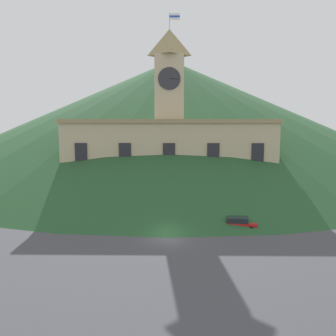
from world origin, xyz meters
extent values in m
plane|color=#424247|center=(0.00, 0.00, 0.00)|extent=(160.00, 160.00, 0.00)
cube|color=#C6B289|center=(0.00, 21.82, 6.07)|extent=(33.14, 8.77, 12.14)
cube|color=#998456|center=(0.00, 21.82, 12.44)|extent=(33.74, 9.37, 0.60)
cube|color=#C6B289|center=(0.00, 21.82, 17.65)|extent=(4.50, 4.50, 9.82)
pyramid|color=#998456|center=(0.00, 21.82, 24.59)|extent=(4.95, 4.95, 4.05)
cylinder|color=#2D2D33|center=(0.00, 19.51, 18.83)|extent=(3.42, 0.12, 3.42)
cube|color=black|center=(0.70, 19.44, 18.77)|extent=(1.41, 0.06, 0.21)
cylinder|color=#B2B2B7|center=(0.00, 21.82, 27.81)|extent=(0.10, 0.10, 2.40)
cube|color=white|center=(0.80, 21.82, 28.46)|extent=(1.60, 0.06, 1.00)
cube|color=#2347B2|center=(0.80, 21.78, 28.46)|extent=(1.60, 0.04, 0.28)
cube|color=#232328|center=(-13.26, 17.36, 5.83)|extent=(1.82, 0.16, 6.68)
cube|color=#232328|center=(-6.63, 17.36, 5.83)|extent=(1.82, 0.16, 6.68)
cube|color=#232328|center=(0.00, 17.36, 5.83)|extent=(1.82, 0.16, 6.68)
cube|color=#232328|center=(6.63, 17.36, 5.83)|extent=(1.82, 0.16, 6.68)
cube|color=#232328|center=(13.26, 17.36, 5.83)|extent=(1.82, 0.16, 6.68)
cube|color=#2347B2|center=(-12.36, 14.92, 1.35)|extent=(4.94, 0.12, 2.69)
cube|color=white|center=(-7.41, 14.92, 1.35)|extent=(4.94, 0.12, 2.69)
cube|color=#2347B2|center=(-2.47, 14.92, 1.35)|extent=(4.94, 0.12, 2.69)
cube|color=white|center=(2.47, 14.92, 1.35)|extent=(4.94, 0.12, 2.69)
cube|color=#2347B2|center=(7.41, 14.92, 1.35)|extent=(4.94, 0.12, 2.69)
cube|color=white|center=(12.36, 14.92, 1.35)|extent=(4.94, 0.12, 2.69)
cone|color=#234C28|center=(0.00, 64.68, 14.13)|extent=(128.28, 128.28, 28.25)
cylinder|color=black|center=(-5.34, 15.54, 2.15)|extent=(0.14, 0.14, 4.29)
cube|color=black|center=(-5.34, 15.54, 4.14)|extent=(0.90, 0.08, 0.08)
sphere|color=white|center=(-5.79, 15.54, 4.32)|extent=(0.36, 0.36, 0.36)
sphere|color=white|center=(-4.89, 15.54, 4.32)|extent=(0.36, 0.36, 0.36)
cylinder|color=black|center=(5.81, 15.54, 2.46)|extent=(0.14, 0.14, 4.92)
cube|color=black|center=(5.81, 15.54, 4.77)|extent=(0.90, 0.08, 0.08)
sphere|color=white|center=(5.36, 15.54, 4.95)|extent=(0.36, 0.36, 0.36)
sphere|color=white|center=(6.26, 15.54, 4.95)|extent=(0.36, 0.36, 0.36)
cube|color=red|center=(8.09, 3.84, 0.50)|extent=(4.58, 2.29, 0.72)
cube|color=#1E2328|center=(8.09, 3.84, 1.16)|extent=(2.59, 1.92, 0.59)
cylinder|color=black|center=(6.50, 3.11, 0.32)|extent=(0.67, 0.39, 0.64)
cylinder|color=black|center=(6.71, 4.90, 0.32)|extent=(0.67, 0.39, 0.64)
cylinder|color=black|center=(9.48, 2.77, 0.32)|extent=(0.67, 0.39, 0.64)
cylinder|color=black|center=(9.68, 4.56, 0.32)|extent=(0.67, 0.39, 0.64)
cube|color=black|center=(3.32, 10.10, 0.62)|extent=(5.06, 2.44, 0.89)
cube|color=#1E2328|center=(3.32, 10.10, 1.44)|extent=(2.85, 2.08, 0.73)
cylinder|color=black|center=(1.75, 8.95, 0.40)|extent=(0.82, 0.43, 0.79)
cylinder|color=black|center=(1.57, 10.94, 0.40)|extent=(0.82, 0.43, 0.79)
cylinder|color=black|center=(5.07, 9.25, 0.40)|extent=(0.82, 0.43, 0.79)
cylinder|color=black|center=(4.89, 11.24, 0.40)|extent=(0.82, 0.43, 0.79)
cube|color=#B7B7BC|center=(-1.38, 5.68, 0.52)|extent=(4.02, 2.00, 0.74)
cube|color=#1E2328|center=(-1.38, 5.68, 1.20)|extent=(2.26, 1.73, 0.61)
cylinder|color=black|center=(-2.77, 4.93, 0.33)|extent=(0.68, 0.36, 0.66)
cylinder|color=black|center=(-2.63, 6.63, 0.33)|extent=(0.68, 0.36, 0.66)
cylinder|color=black|center=(-0.12, 4.72, 0.33)|extent=(0.68, 0.36, 0.66)
cylinder|color=black|center=(0.01, 6.42, 0.33)|extent=(0.68, 0.36, 0.66)
cube|color=yellow|center=(-7.78, 9.00, 0.47)|extent=(4.27, 1.97, 0.67)
cube|color=#1E2328|center=(-7.78, 9.00, 1.08)|extent=(2.38, 1.75, 0.55)
cylinder|color=black|center=(-9.24, 8.16, 0.30)|extent=(0.61, 0.35, 0.59)
cylinder|color=black|center=(-9.17, 9.95, 0.30)|extent=(0.61, 0.35, 0.59)
cylinder|color=black|center=(-6.39, 8.04, 0.30)|extent=(0.61, 0.35, 0.59)
cylinder|color=black|center=(-6.31, 9.83, 0.30)|extent=(0.61, 0.35, 0.59)
cylinder|color=brown|center=(0.70, 12.67, 0.41)|extent=(0.19, 0.19, 0.83)
cylinder|color=brown|center=(0.93, 12.59, 0.41)|extent=(0.19, 0.19, 0.83)
cylinder|color=brown|center=(0.82, 12.63, 1.15)|extent=(0.49, 0.49, 0.65)
sphere|color=#936B4C|center=(0.82, 12.63, 1.62)|extent=(0.28, 0.28, 0.28)
camera|label=1|loc=(0.72, -38.49, 12.74)|focal=40.00mm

